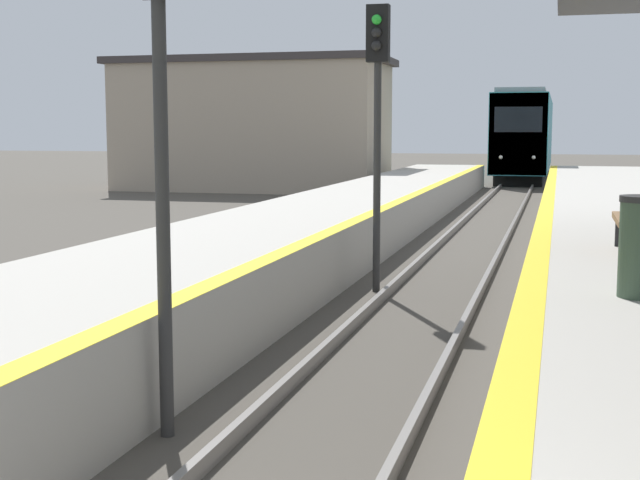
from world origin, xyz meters
TOP-DOWN VIEW (x-y plane):
  - train at (0.00, 49.07)m, footprint 2.68×18.95m
  - signal_near at (-1.35, 4.62)m, footprint 0.36×0.31m
  - signal_mid at (-0.98, 11.94)m, footprint 0.36×0.31m
  - bench at (2.91, 10.17)m, footprint 0.44×1.56m
  - station_building at (-11.36, 35.54)m, footprint 12.12×5.68m

SIDE VIEW (x-z plane):
  - bench at x=2.91m, z-range 1.05..1.97m
  - train at x=0.00m, z-range 0.04..4.66m
  - station_building at x=-11.36m, z-range 0.01..5.80m
  - signal_near at x=-1.35m, z-range 0.91..5.54m
  - signal_mid at x=-0.98m, z-range 0.91..5.54m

